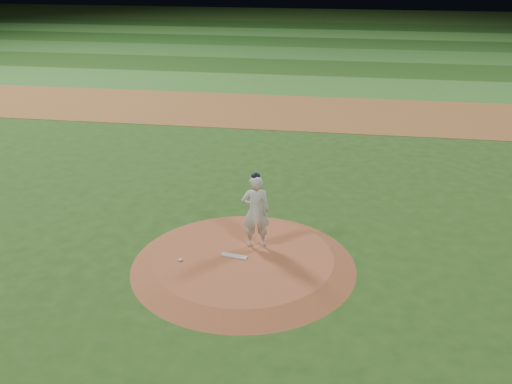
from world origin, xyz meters
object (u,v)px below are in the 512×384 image
pitchers_mound (244,261)px  pitching_rubber (234,256)px  rosin_bag (180,260)px  pitcher_on_mound (256,211)px

pitchers_mound → pitching_rubber: size_ratio=8.60×
pitching_rubber → rosin_bag: 1.31m
pitcher_on_mound → rosin_bag: bearing=-148.6°
rosin_bag → pitcher_on_mound: pitcher_on_mound is taller
pitcher_on_mound → pitching_rubber: bearing=-124.3°
pitchers_mound → pitcher_on_mound: bearing=70.1°
pitching_rubber → pitcher_on_mound: pitcher_on_mound is taller
pitchers_mound → rosin_bag: bearing=-163.2°
pitching_rubber → pitcher_on_mound: bearing=65.5°
rosin_bag → pitching_rubber: bearing=17.5°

